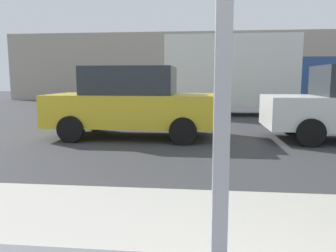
{
  "coord_description": "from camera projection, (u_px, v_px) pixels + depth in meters",
  "views": [
    {
      "loc": [
        -0.06,
        -0.96,
        1.5
      ],
      "look_at": [
        -0.46,
        2.86,
        0.96
      ],
      "focal_mm": 35.41,
      "sensor_mm": 36.0,
      "label": 1
    }
  ],
  "objects": [
    {
      "name": "ground_plane",
      "position": [
        205.0,
        135.0,
        9.03
      ],
      "size": [
        60.0,
        60.0,
        0.0
      ],
      "primitive_type": "plane",
      "color": "#38383A"
    },
    {
      "name": "building_facade_far",
      "position": [
        204.0,
        67.0,
        22.95
      ],
      "size": [
        28.0,
        1.2,
        4.68
      ],
      "primitive_type": "cube",
      "color": "#A89E8E",
      "rests_on": "ground"
    },
    {
      "name": "parked_car_yellow",
      "position": [
        133.0,
        102.0,
        8.57
      ],
      "size": [
        4.31,
        2.07,
        1.82
      ],
      "color": "gold",
      "rests_on": "ground"
    },
    {
      "name": "box_truck",
      "position": [
        245.0,
        73.0,
        13.89
      ],
      "size": [
        7.03,
        2.44,
        3.25
      ],
      "color": "silver",
      "rests_on": "ground"
    }
  ]
}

